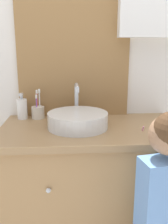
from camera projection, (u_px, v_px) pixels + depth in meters
wall_back at (91, 39)px, 1.56m from camera, size 3.20×0.18×2.50m
vanity_counter at (91, 189)px, 1.49m from camera, size 1.02×0.56×0.79m
sink_basin at (78, 119)px, 1.38m from camera, size 0.33×0.38×0.22m
toothbrush_holder at (38, 112)px, 1.55m from camera, size 0.08×0.08×0.18m
soap_dispenser at (22, 108)px, 1.54m from camera, size 0.06×0.06×0.16m
child_figure at (163, 205)px, 1.04m from camera, size 0.22×0.48×0.99m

